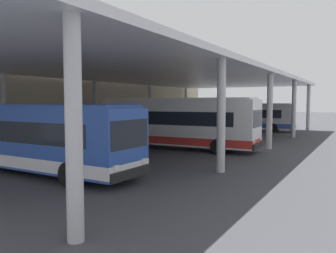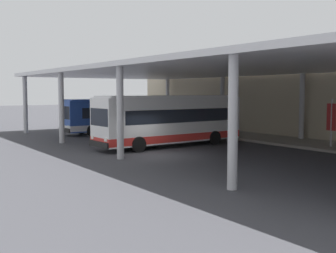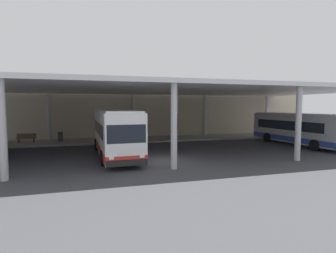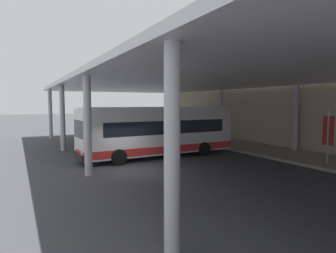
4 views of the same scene
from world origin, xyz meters
TOP-DOWN VIEW (x-y plane):
  - ground_plane at (0.00, 0.00)m, footprint 200.00×200.00m
  - platform_kerb at (0.00, 11.75)m, footprint 42.00×4.50m
  - station_building_facade at (0.00, 15.00)m, footprint 48.00×1.60m
  - canopy_shelter at (0.00, 5.50)m, footprint 40.00×17.00m
  - bus_nearest_bay at (-13.65, 4.64)m, footprint 2.79×10.55m
  - bus_second_bay at (-3.09, 3.15)m, footprint 3.01×11.41m
  - bench_waiting at (-11.17, 11.82)m, footprint 1.80×0.45m
  - trash_bin at (-7.98, 11.92)m, footprint 0.52×0.52m
  - banner_sign at (4.40, 10.94)m, footprint 0.70×0.12m

SIDE VIEW (x-z plane):
  - ground_plane at x=0.00m, z-range 0.00..0.00m
  - platform_kerb at x=0.00m, z-range 0.00..0.18m
  - bench_waiting at x=-11.17m, z-range 0.20..1.12m
  - trash_bin at x=-7.98m, z-range 0.19..1.17m
  - bus_nearest_bay at x=-13.65m, z-range 0.07..3.24m
  - bus_second_bay at x=-3.09m, z-range 0.06..3.63m
  - banner_sign at x=4.40m, z-range 0.38..3.58m
  - station_building_facade at x=0.00m, z-range 0.00..6.91m
  - canopy_shelter at x=0.00m, z-range 2.52..8.07m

